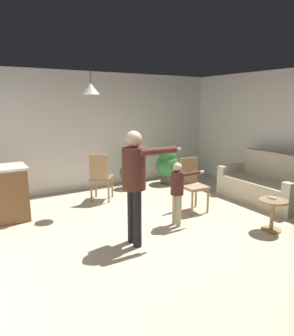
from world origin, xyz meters
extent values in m
plane|color=beige|center=(0.00, 0.00, 0.00)|extent=(7.68, 7.68, 0.00)
cube|color=silver|center=(0.00, 3.20, 1.35)|extent=(6.40, 0.10, 2.70)
cube|color=beige|center=(2.48, 0.36, 0.23)|extent=(0.88, 1.46, 0.45)
cube|color=beige|center=(2.80, 0.35, 0.73)|extent=(0.23, 1.44, 0.55)
cube|color=beige|center=(2.49, 1.17, 0.32)|extent=(0.85, 0.20, 0.63)
cylinder|color=#99754C|center=(2.82, 1.15, 0.03)|extent=(0.05, 0.05, 0.06)
cylinder|color=#99754C|center=(2.14, -0.44, 0.03)|extent=(0.05, 0.05, 0.06)
cylinder|color=#99754C|center=(2.17, 1.16, 0.03)|extent=(0.05, 0.05, 0.06)
cylinder|color=#99754C|center=(1.35, -0.71, 0.51)|extent=(0.44, 0.44, 0.03)
cylinder|color=#99754C|center=(1.35, -0.71, 0.24)|extent=(0.06, 0.06, 0.49)
cylinder|color=#99754C|center=(1.35, -0.71, 0.01)|extent=(0.31, 0.31, 0.03)
cylinder|color=black|center=(-0.73, 0.11, 0.41)|extent=(0.12, 0.12, 0.83)
cylinder|color=black|center=(-0.74, -0.06, 0.41)|extent=(0.12, 0.12, 0.83)
cylinder|color=#4C261E|center=(-0.74, 0.02, 1.12)|extent=(0.33, 0.33, 0.59)
sphere|color=#D8AD8C|center=(-0.74, 0.02, 1.53)|extent=(0.22, 0.22, 0.22)
cylinder|color=#4C261E|center=(-0.73, 0.21, 1.09)|extent=(0.10, 0.10, 0.55)
cylinder|color=#4C261E|center=(-0.46, -0.17, 1.37)|extent=(0.55, 0.11, 0.10)
cube|color=white|center=(-0.16, -0.18, 1.37)|extent=(0.13, 0.04, 0.04)
cylinder|color=tan|center=(0.19, 0.32, 0.27)|extent=(0.08, 0.08, 0.54)
cylinder|color=tan|center=(0.19, 0.20, 0.27)|extent=(0.08, 0.08, 0.54)
cylinder|color=#4C261E|center=(0.19, 0.26, 0.73)|extent=(0.21, 0.21, 0.38)
sphere|color=#D8AD8C|center=(0.19, 0.26, 0.99)|extent=(0.15, 0.15, 0.15)
cylinder|color=#4C261E|center=(0.19, 0.38, 0.71)|extent=(0.06, 0.06, 0.36)
cylinder|color=#4C261E|center=(0.38, 0.14, 0.89)|extent=(0.36, 0.07, 0.06)
cube|color=white|center=(0.59, 0.14, 0.89)|extent=(0.13, 0.04, 0.04)
cylinder|color=#99754C|center=(-0.58, 2.13, 0.23)|extent=(0.04, 0.04, 0.45)
cylinder|color=#99754C|center=(-0.29, 1.91, 0.23)|extent=(0.04, 0.04, 0.45)
cylinder|color=#99754C|center=(-0.37, 2.42, 0.23)|extent=(0.04, 0.04, 0.45)
cylinder|color=#99754C|center=(-0.08, 2.20, 0.23)|extent=(0.04, 0.04, 0.45)
cube|color=#7F664C|center=(-0.33, 2.16, 0.47)|extent=(0.59, 0.59, 0.05)
cube|color=#99754C|center=(-0.44, 2.01, 0.75)|extent=(0.33, 0.26, 0.50)
cylinder|color=#99754C|center=(1.07, 0.80, 0.23)|extent=(0.04, 0.04, 0.45)
cylinder|color=#99754C|center=(0.71, 0.81, 0.23)|extent=(0.04, 0.04, 0.45)
cylinder|color=#99754C|center=(1.05, 0.44, 0.23)|extent=(0.04, 0.04, 0.45)
cylinder|color=#99754C|center=(0.69, 0.45, 0.23)|extent=(0.04, 0.04, 0.45)
cube|color=#997F60|center=(0.88, 0.63, 0.47)|extent=(0.44, 0.44, 0.05)
cube|color=#99754C|center=(0.89, 0.81, 0.75)|extent=(0.38, 0.06, 0.50)
cylinder|color=#B7B2AD|center=(0.57, 2.65, 0.10)|extent=(0.26, 0.26, 0.21)
sphere|color=#2D6B33|center=(0.57, 2.65, 0.37)|extent=(0.45, 0.45, 0.45)
sphere|color=#2D6B33|center=(0.57, 2.65, 0.52)|extent=(0.34, 0.34, 0.34)
cylinder|color=#4C4742|center=(1.60, 2.54, 0.13)|extent=(0.34, 0.34, 0.27)
sphere|color=#387F3D|center=(1.60, 2.54, 0.47)|extent=(0.58, 0.58, 0.58)
sphere|color=#387F3D|center=(1.60, 2.54, 0.67)|extent=(0.44, 0.44, 0.44)
cube|color=white|center=(1.37, -0.67, 0.54)|extent=(0.05, 0.13, 0.04)
cone|color=silver|center=(-0.68, 1.69, 2.25)|extent=(0.32, 0.32, 0.20)
cylinder|color=black|center=(-0.68, 1.69, 2.52)|extent=(0.01, 0.01, 0.36)
camera|label=1|loc=(-2.68, -3.52, 2.01)|focal=32.20mm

